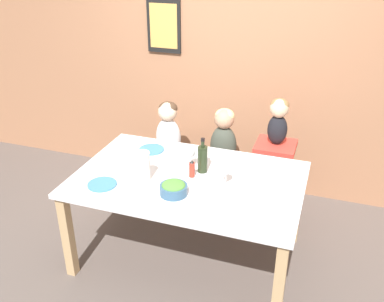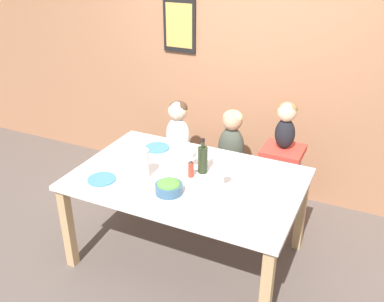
% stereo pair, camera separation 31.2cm
% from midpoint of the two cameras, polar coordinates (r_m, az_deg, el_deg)
% --- Properties ---
extents(ground_plane, '(14.00, 14.00, 0.00)m').
position_cam_midpoint_polar(ground_plane, '(3.61, 1.98, -13.74)').
color(ground_plane, '#564C47').
extents(wall_back, '(10.00, 0.09, 2.70)m').
position_cam_midpoint_polar(wall_back, '(4.09, 9.68, 12.35)').
color(wall_back, '#9E6B4C').
rests_on(wall_back, ground_plane).
extents(dining_table, '(1.68, 1.09, 0.74)m').
position_cam_midpoint_polar(dining_table, '(3.22, 2.16, -4.84)').
color(dining_table, silver).
rests_on(dining_table, ground_plane).
extents(chair_far_left, '(0.40, 0.39, 0.47)m').
position_cam_midpoint_polar(chair_far_left, '(4.13, 0.34, -1.46)').
color(chair_far_left, silver).
rests_on(chair_far_left, ground_plane).
extents(chair_far_center, '(0.40, 0.39, 0.47)m').
position_cam_midpoint_polar(chair_far_center, '(3.96, 7.34, -3.00)').
color(chair_far_center, silver).
rests_on(chair_far_center, ground_plane).
extents(chair_right_highchair, '(0.34, 0.33, 0.75)m').
position_cam_midpoint_polar(chair_right_highchair, '(3.78, 14.17, -2.01)').
color(chair_right_highchair, silver).
rests_on(chair_right_highchair, ground_plane).
extents(person_child_left, '(0.24, 0.18, 0.54)m').
position_cam_midpoint_polar(person_child_left, '(3.97, 0.37, 3.19)').
color(person_child_left, silver).
rests_on(person_child_left, chair_far_left).
extents(person_child_center, '(0.24, 0.18, 0.54)m').
position_cam_midpoint_polar(person_child_center, '(3.79, 7.66, 1.79)').
color(person_child_center, '#3D4238').
rests_on(person_child_center, chair_far_center).
extents(person_baby_right, '(0.17, 0.16, 0.41)m').
position_cam_midpoint_polar(person_baby_right, '(3.61, 14.91, 3.81)').
color(person_baby_right, black).
rests_on(person_baby_right, chair_right_highchair).
extents(wine_bottle, '(0.08, 0.08, 0.28)m').
position_cam_midpoint_polar(wine_bottle, '(3.20, 4.23, -1.14)').
color(wine_bottle, '#232D19').
rests_on(wine_bottle, dining_table).
extents(paper_towel_roll, '(0.10, 0.10, 0.22)m').
position_cam_midpoint_polar(paper_towel_roll, '(3.13, -3.85, -1.76)').
color(paper_towel_roll, white).
rests_on(paper_towel_roll, dining_table).
extents(wine_glass_near, '(0.07, 0.07, 0.19)m').
position_cam_midpoint_polar(wine_glass_near, '(3.01, 7.15, -2.71)').
color(wine_glass_near, white).
rests_on(wine_glass_near, dining_table).
extents(wine_glass_far, '(0.07, 0.07, 0.19)m').
position_cam_midpoint_polar(wine_glass_far, '(3.25, 2.78, -0.24)').
color(wine_glass_far, white).
rests_on(wine_glass_far, dining_table).
extents(salad_bowl_large, '(0.19, 0.19, 0.10)m').
position_cam_midpoint_polar(salad_bowl_large, '(2.96, -0.09, -4.91)').
color(salad_bowl_large, '#335675').
rests_on(salad_bowl_large, dining_table).
extents(dinner_plate_front_left, '(0.21, 0.21, 0.01)m').
position_cam_midpoint_polar(dinner_plate_front_left, '(3.18, -9.22, -3.81)').
color(dinner_plate_front_left, teal).
rests_on(dinner_plate_front_left, dining_table).
extents(dinner_plate_back_left, '(0.21, 0.21, 0.01)m').
position_cam_midpoint_polar(dinner_plate_back_left, '(3.60, -2.22, 0.39)').
color(dinner_plate_back_left, teal).
rests_on(dinner_plate_back_left, dining_table).
extents(dinner_plate_back_right, '(0.21, 0.21, 0.01)m').
position_cam_midpoint_polar(dinner_plate_back_right, '(3.23, 13.14, -3.70)').
color(dinner_plate_back_right, silver).
rests_on(dinner_plate_back_right, dining_table).
extents(condiment_bottle_hot_sauce, '(0.04, 0.04, 0.14)m').
position_cam_midpoint_polar(condiment_bottle_hot_sauce, '(3.15, 2.68, -2.47)').
color(condiment_bottle_hot_sauce, red).
rests_on(condiment_bottle_hot_sauce, dining_table).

